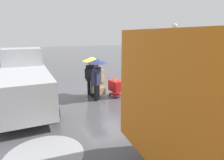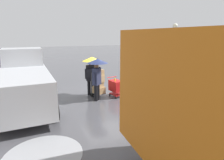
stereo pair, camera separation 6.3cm
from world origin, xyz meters
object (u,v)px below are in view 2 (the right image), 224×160
object	(u,v)px
hand_dolly_boxes	(99,83)
pedestrian_black_side	(91,67)
shopping_cart_vendor	(116,86)
pedestrian_pink_side	(97,69)
street_lamp	(173,51)
cargo_van_parked_right	(25,83)

from	to	relation	value
hand_dolly_boxes	pedestrian_black_side	size ratio (longest dim) A/B	0.69
shopping_cart_vendor	pedestrian_pink_side	bearing A→B (deg)	7.71
pedestrian_pink_side	street_lamp	world-z (taller)	street_lamp
pedestrian_black_side	pedestrian_pink_side	bearing A→B (deg)	92.62
cargo_van_parked_right	pedestrian_pink_side	world-z (taller)	cargo_van_parked_right
hand_dolly_boxes	street_lamp	distance (m)	4.54
shopping_cart_vendor	pedestrian_black_side	bearing A→B (deg)	-33.96
shopping_cart_vendor	hand_dolly_boxes	distance (m)	0.95
hand_dolly_boxes	street_lamp	size ratio (longest dim) A/B	0.39
cargo_van_parked_right	shopping_cart_vendor	world-z (taller)	cargo_van_parked_right
hand_dolly_boxes	pedestrian_pink_side	xyz separation A→B (m)	(0.20, 0.42, 0.79)
cargo_van_parked_right	shopping_cart_vendor	size ratio (longest dim) A/B	5.20
cargo_van_parked_right	street_lamp	size ratio (longest dim) A/B	1.41
street_lamp	cargo_van_parked_right	bearing A→B (deg)	-2.30
hand_dolly_boxes	pedestrian_pink_side	distance (m)	0.91
shopping_cart_vendor	pedestrian_black_side	distance (m)	1.69
cargo_van_parked_right	pedestrian_pink_side	xyz separation A→B (m)	(-3.33, 0.12, 0.41)
cargo_van_parked_right	pedestrian_black_side	size ratio (longest dim) A/B	2.52
pedestrian_black_side	street_lamp	size ratio (longest dim) A/B	0.56
pedestrian_pink_side	street_lamp	distance (m)	4.49
pedestrian_black_side	cargo_van_parked_right	bearing A→B (deg)	13.43
shopping_cart_vendor	pedestrian_pink_side	distance (m)	1.49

